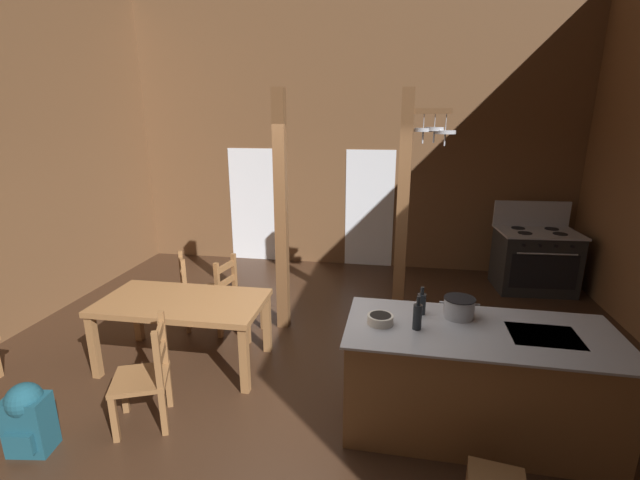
{
  "coord_description": "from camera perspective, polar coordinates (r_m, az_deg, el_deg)",
  "views": [
    {
      "loc": [
        0.76,
        -3.64,
        2.56
      ],
      "look_at": [
        -0.05,
        1.14,
        1.19
      ],
      "focal_mm": 24.3,
      "sensor_mm": 36.0,
      "label": 1
    }
  ],
  "objects": [
    {
      "name": "ladderback_chair_at_table_end",
      "position": [
        5.73,
        -16.04,
        -6.53
      ],
      "size": [
        0.61,
        0.61,
        0.95
      ],
      "color": "brown",
      "rests_on": "ground_plane"
    },
    {
      "name": "dining_table",
      "position": [
        4.8,
        -17.63,
        -8.49
      ],
      "size": [
        1.71,
        0.91,
        0.74
      ],
      "color": "olive",
      "rests_on": "ground_plane"
    },
    {
      "name": "bottle_short_on_counter",
      "position": [
        3.88,
        13.21,
        -8.1
      ],
      "size": [
        0.08,
        0.08,
        0.25
      ],
      "color": "#1E2328",
      "rests_on": "kitchen_island"
    },
    {
      "name": "stove_range",
      "position": [
        7.39,
        26.4,
        -2.31
      ],
      "size": [
        1.19,
        0.88,
        1.32
      ],
      "color": "black",
      "rests_on": "ground_plane"
    },
    {
      "name": "support_post_with_pot_rack",
      "position": [
        5.22,
        11.25,
        4.6
      ],
      "size": [
        0.61,
        0.24,
        2.89
      ],
      "color": "brown",
      "rests_on": "ground_plane"
    },
    {
      "name": "ladderback_chair_near_window",
      "position": [
        4.12,
        -21.87,
        -16.3
      ],
      "size": [
        0.57,
        0.57,
        0.95
      ],
      "color": "brown",
      "rests_on": "ground_plane"
    },
    {
      "name": "stockpot_on_counter",
      "position": [
        3.91,
        17.84,
        -8.46
      ],
      "size": [
        0.33,
        0.26,
        0.17
      ],
      "color": "#A8AAB2",
      "rests_on": "kitchen_island"
    },
    {
      "name": "wall_back",
      "position": [
        7.6,
        3.96,
        13.51
      ],
      "size": [
        8.26,
        0.14,
        4.54
      ],
      "primitive_type": "cube",
      "color": "brown",
      "rests_on": "ground_plane"
    },
    {
      "name": "mixing_bowl_on_counter",
      "position": [
        3.67,
        7.94,
        -10.3
      ],
      "size": [
        0.21,
        0.21,
        0.08
      ],
      "color": "silver",
      "rests_on": "kitchen_island"
    },
    {
      "name": "backpack",
      "position": [
        4.31,
        -34.11,
        -18.68
      ],
      "size": [
        0.35,
        0.33,
        0.6
      ],
      "color": "#194756",
      "rests_on": "ground_plane"
    },
    {
      "name": "glazed_panel_back_right",
      "position": [
        7.65,
        6.52,
        4.04
      ],
      "size": [
        0.84,
        0.01,
        2.05
      ],
      "primitive_type": "cube",
      "color": "white",
      "rests_on": "ground_plane"
    },
    {
      "name": "support_post_center",
      "position": [
        5.19,
        -5.12,
        3.27
      ],
      "size": [
        0.14,
        0.14,
        2.89
      ],
      "color": "brown",
      "rests_on": "ground_plane"
    },
    {
      "name": "glazed_door_back_left",
      "position": [
        8.01,
        -8.33,
        4.52
      ],
      "size": [
        1.0,
        0.01,
        2.05
      ],
      "primitive_type": "cube",
      "color": "white",
      "rests_on": "ground_plane"
    },
    {
      "name": "kitchen_island",
      "position": [
        4.0,
        19.8,
        -16.97
      ],
      "size": [
        2.18,
        1.0,
        0.92
      ],
      "color": "olive",
      "rests_on": "ground_plane"
    },
    {
      "name": "ladderback_chair_by_post",
      "position": [
        5.4,
        -10.88,
        -7.57
      ],
      "size": [
        0.51,
        0.51,
        0.95
      ],
      "color": "brown",
      "rests_on": "ground_plane"
    },
    {
      "name": "ground_plane",
      "position": [
        4.54,
        -1.87,
        -19.34
      ],
      "size": [
        8.26,
        8.48,
        0.1
      ],
      "primitive_type": "cube",
      "color": "#382316"
    },
    {
      "name": "bottle_tall_on_counter",
      "position": [
        3.6,
        12.7,
        -9.75
      ],
      "size": [
        0.07,
        0.07,
        0.28
      ],
      "color": "#1E2328",
      "rests_on": "kitchen_island"
    }
  ]
}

